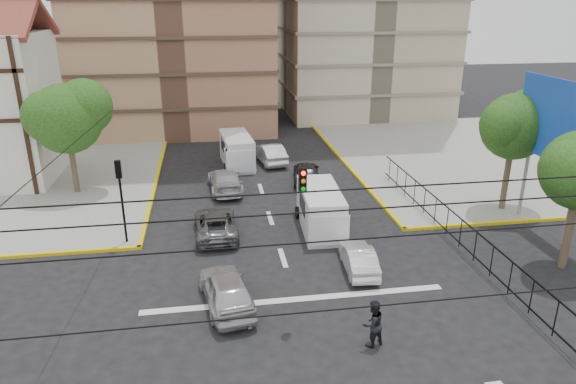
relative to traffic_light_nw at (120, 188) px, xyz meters
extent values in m
plane|color=black|center=(7.80, -7.80, -3.11)|extent=(160.00, 160.00, 0.00)
cube|color=gray|center=(27.80, 12.20, -3.04)|extent=(26.00, 26.00, 0.15)
cube|color=silver|center=(7.80, -6.60, -3.11)|extent=(13.00, 0.40, 0.01)
cylinder|color=slate|center=(22.30, -3.80, -0.96)|extent=(0.20, 0.20, 4.00)
cylinder|color=slate|center=(22.30, 0.20, -0.96)|extent=(0.20, 0.20, 4.00)
cube|color=silver|center=(22.30, -1.80, 3.04)|extent=(0.25, 6.00, 4.00)
cube|color=blue|center=(22.10, -1.80, 3.04)|extent=(0.08, 6.20, 4.20)
cylinder|color=#473828|center=(20.80, -5.80, -1.01)|extent=(0.36, 0.36, 4.20)
sphere|color=#1C3E11|center=(20.08, -6.10, 1.91)|extent=(2.70, 2.70, 2.70)
cylinder|color=#473828|center=(21.80, 1.20, -0.87)|extent=(0.36, 0.36, 4.48)
sphere|color=#1C3E11|center=(21.80, 1.20, 2.05)|extent=(3.80, 3.80, 3.80)
sphere|color=#1C3E11|center=(22.75, 1.50, 2.62)|extent=(3.04, 3.04, 3.04)
sphere|color=#1C3E11|center=(21.04, 0.90, 2.24)|extent=(2.85, 2.85, 2.85)
cylinder|color=#473828|center=(-4.20, 8.20, -1.01)|extent=(0.36, 0.36, 4.20)
sphere|color=#1C3E11|center=(-4.20, 8.20, 1.89)|extent=(4.40, 4.40, 4.40)
sphere|color=#1C3E11|center=(-3.10, 8.50, 2.55)|extent=(3.52, 3.52, 3.52)
sphere|color=#1C3E11|center=(-5.08, 7.90, 2.11)|extent=(3.30, 3.30, 3.30)
cylinder|color=black|center=(0.00, 0.00, -1.21)|extent=(0.12, 0.12, 3.50)
cube|color=black|center=(0.00, 0.00, 0.99)|extent=(0.28, 0.22, 0.90)
sphere|color=#FF0C0C|center=(0.00, 0.00, 1.29)|extent=(0.17, 0.17, 0.17)
cube|color=black|center=(7.80, -7.80, 2.69)|extent=(0.28, 0.22, 0.90)
cylinder|color=black|center=(7.80, -16.80, 3.14)|extent=(18.00, 0.03, 0.03)
cube|color=silver|center=(10.36, 0.35, -1.95)|extent=(2.30, 5.15, 2.32)
cube|color=silver|center=(10.36, -1.67, -2.10)|extent=(1.98, 1.32, 1.61)
cube|color=black|center=(10.36, -2.02, -1.55)|extent=(1.87, 0.21, 0.91)
cylinder|color=black|center=(9.40, -1.27, -2.76)|extent=(0.25, 0.71, 0.71)
cylinder|color=black|center=(11.32, -1.27, -2.76)|extent=(0.25, 0.71, 0.71)
cylinder|color=black|center=(9.40, 1.96, -2.76)|extent=(0.25, 0.71, 0.71)
cylinder|color=black|center=(11.32, 1.96, -2.76)|extent=(0.25, 0.71, 0.71)
cube|color=silver|center=(6.58, 12.84, -1.94)|extent=(2.44, 5.24, 2.34)
cube|color=silver|center=(6.58, 10.81, -2.09)|extent=(2.03, 1.37, 1.63)
cube|color=black|center=(6.58, 10.45, -1.54)|extent=(1.88, 0.25, 0.92)
cylinder|color=black|center=(5.62, 11.22, -2.76)|extent=(0.25, 0.71, 0.71)
cylinder|color=black|center=(7.55, 11.22, -2.76)|extent=(0.25, 0.71, 0.71)
cylinder|color=black|center=(5.62, 14.47, -2.76)|extent=(0.25, 0.71, 0.71)
cylinder|color=black|center=(7.55, 14.47, -2.76)|extent=(0.25, 0.71, 0.71)
imported|color=silver|center=(4.88, -6.58, -2.35)|extent=(2.49, 4.71, 1.53)
imported|color=white|center=(11.12, -4.53, -2.50)|extent=(1.56, 3.80, 1.22)
imported|color=slate|center=(4.62, 0.46, -2.45)|extent=(2.33, 4.81, 1.32)
imported|color=silver|center=(5.42, 7.30, -2.39)|extent=(2.34, 5.11, 1.45)
imported|color=black|center=(11.09, 8.02, -2.36)|extent=(2.46, 4.65, 1.51)
imported|color=white|center=(9.17, 13.05, -2.35)|extent=(2.29, 4.83, 1.53)
imported|color=black|center=(10.02, -10.06, -2.19)|extent=(1.09, 0.98, 1.85)
camera|label=1|loc=(4.50, -25.13, 8.81)|focal=32.00mm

